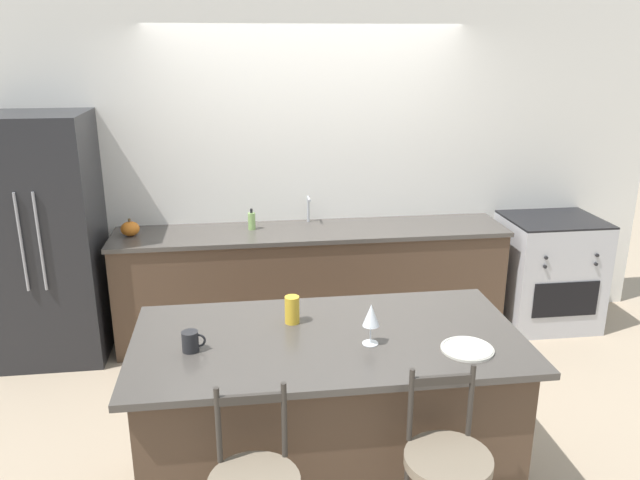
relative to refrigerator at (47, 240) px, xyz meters
name	(u,v)px	position (x,y,z in m)	size (l,w,h in m)	color
ground_plane	(317,354)	(2.02, -0.31, -0.94)	(18.00, 18.00, 0.00)	tan
wall_back	(307,170)	(2.02, 0.37, 0.41)	(6.00, 0.07, 2.70)	silver
back_counter	(311,282)	(2.02, 0.06, -0.48)	(3.14, 0.65, 0.93)	#4C3828
sink_faucet	(308,206)	(2.02, 0.25, 0.12)	(0.02, 0.13, 0.22)	#ADAFB5
kitchen_island	(328,416)	(1.87, -1.88, -0.47)	(1.98, 1.01, 0.95)	#4C3828
refrigerator	(47,240)	(0.00, 0.00, 0.00)	(0.77, 0.72, 1.89)	#232326
oven_range	(548,271)	(4.07, 0.01, -0.47)	(0.78, 0.68, 0.95)	#B7B7BC
dinner_plate	(467,349)	(2.52, -2.12, 0.01)	(0.26, 0.26, 0.02)	beige
wine_glass	(371,316)	(2.06, -1.99, 0.15)	(0.08, 0.08, 0.21)	white
coffee_mug	(191,341)	(1.19, -1.95, 0.05)	(0.12, 0.08, 0.10)	#232326
tumbler_cup	(292,310)	(1.70, -1.70, 0.08)	(0.08, 0.08, 0.15)	gold
pumpkin_decoration	(130,229)	(0.60, 0.06, 0.04)	(0.14, 0.14, 0.14)	orange
soap_bottle	(252,221)	(1.54, 0.11, 0.06)	(0.06, 0.06, 0.17)	#89B260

